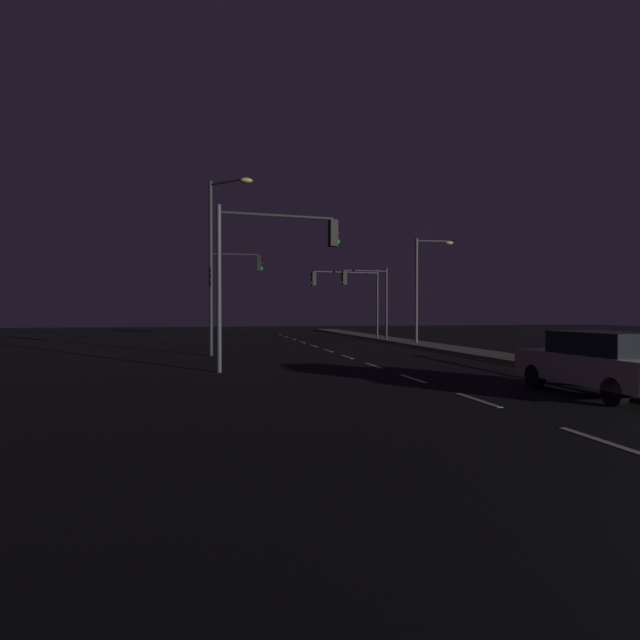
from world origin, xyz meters
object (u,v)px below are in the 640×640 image
object	(u,v)px
traffic_light_mid_right	(348,288)
traffic_light_far_left	(367,289)
traffic_light_near_right	(273,256)
traffic_light_mid_left	(233,280)
street_lamp_across_street	(423,279)
street_lamp_median	(217,251)
car	(601,362)

from	to	relation	value
traffic_light_mid_right	traffic_light_far_left	xyz separation A→B (m)	(0.98, -1.49, -0.08)
traffic_light_far_left	traffic_light_near_right	world-z (taller)	traffic_light_near_right
traffic_light_mid_left	street_lamp_across_street	size ratio (longest dim) A/B	0.89
traffic_light_near_right	street_lamp_median	world-z (taller)	street_lamp_median
traffic_light_mid_left	street_lamp_across_street	bearing A→B (deg)	-5.71
street_lamp_median	car	bearing A→B (deg)	-56.40
car	street_lamp_across_street	size ratio (longest dim) A/B	0.68
traffic_light_mid_right	street_lamp_across_street	bearing A→B (deg)	-59.75
street_lamp_median	traffic_light_mid_left	bearing A→B (deg)	82.11
traffic_light_far_left	street_lamp_median	world-z (taller)	street_lamp_median
street_lamp_across_street	street_lamp_median	world-z (taller)	street_lamp_median
traffic_light_mid_left	street_lamp_median	distance (m)	7.37
car	traffic_light_mid_right	bearing A→B (deg)	89.35
car	traffic_light_far_left	xyz separation A→B (m)	(1.27, 24.05, 2.86)
traffic_light_mid_right	traffic_light_far_left	distance (m)	1.79
traffic_light_far_left	street_lamp_across_street	xyz separation A→B (m)	(2.40, -4.31, 0.47)
car	street_lamp_median	world-z (taller)	street_lamp_median
traffic_light_near_right	street_lamp_across_street	xyz separation A→B (m)	(10.91, 12.61, 0.14)
traffic_light_far_left	street_lamp_median	size ratio (longest dim) A/B	0.62
street_lamp_across_street	street_lamp_median	bearing A→B (deg)	-154.54
street_lamp_across_street	traffic_light_near_right	bearing A→B (deg)	-130.85
traffic_light_mid_left	street_lamp_across_street	world-z (taller)	street_lamp_across_street
traffic_light_far_left	street_lamp_median	distance (m)	14.71
traffic_light_mid_left	traffic_light_far_left	distance (m)	9.86
car	traffic_light_near_right	size ratio (longest dim) A/B	0.78
traffic_light_mid_right	street_lamp_across_street	xyz separation A→B (m)	(3.38, -5.80, 0.39)
car	traffic_light_mid_left	distance (m)	22.65
traffic_light_mid_left	street_lamp_median	world-z (taller)	street_lamp_median
car	traffic_light_far_left	distance (m)	24.26
traffic_light_mid_right	traffic_light_far_left	bearing A→B (deg)	-56.71
street_lamp_median	traffic_light_far_left	bearing A→B (deg)	45.08
traffic_light_mid_right	traffic_light_far_left	size ratio (longest dim) A/B	1.03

